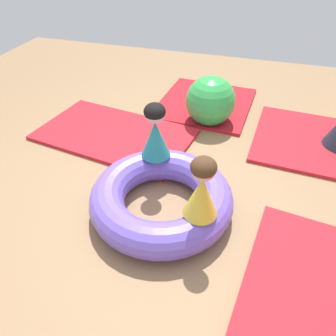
% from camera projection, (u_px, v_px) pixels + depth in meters
% --- Properties ---
extents(ground_plane, '(8.00, 8.00, 0.00)m').
position_uv_depth(ground_plane, '(159.00, 205.00, 2.96)').
color(ground_plane, '#93704C').
extents(gym_mat_front, '(1.28, 1.38, 0.04)m').
position_uv_depth(gym_mat_front, '(205.00, 103.00, 4.47)').
color(gym_mat_front, '#B21923').
rests_on(gym_mat_front, ground).
extents(gym_mat_near_left, '(1.92, 1.29, 0.04)m').
position_uv_depth(gym_mat_near_left, '(115.00, 134.00, 3.85)').
color(gym_mat_near_left, red).
rests_on(gym_mat_near_left, ground).
extents(inflatable_cushion, '(1.24, 1.24, 0.30)m').
position_uv_depth(inflatable_cushion, '(161.00, 198.00, 2.82)').
color(inflatable_cushion, '#7056D1').
rests_on(inflatable_cushion, ground).
extents(child_in_yellow, '(0.33, 0.33, 0.52)m').
position_uv_depth(child_in_yellow, '(202.00, 188.00, 2.32)').
color(child_in_yellow, yellow).
rests_on(child_in_yellow, inflatable_cushion).
extents(child_in_teal, '(0.39, 0.39, 0.53)m').
position_uv_depth(child_in_teal, '(155.00, 131.00, 2.90)').
color(child_in_teal, teal).
rests_on(child_in_teal, inflatable_cushion).
extents(play_ball_orange, '(0.08, 0.08, 0.08)m').
position_uv_depth(play_ball_orange, '(142.00, 159.00, 3.37)').
color(play_ball_orange, orange).
rests_on(play_ball_orange, gym_mat_near_left).
extents(play_ball_yellow, '(0.07, 0.07, 0.07)m').
position_uv_depth(play_ball_yellow, '(203.00, 95.00, 4.55)').
color(play_ball_yellow, yellow).
rests_on(play_ball_yellow, gym_mat_front).
extents(play_ball_pink, '(0.08, 0.08, 0.08)m').
position_uv_depth(play_ball_pink, '(200.00, 108.00, 4.24)').
color(play_ball_pink, pink).
rests_on(play_ball_pink, gym_mat_front).
extents(exercise_ball_large, '(0.60, 0.60, 0.60)m').
position_uv_depth(exercise_ball_large, '(210.00, 101.00, 3.91)').
color(exercise_ball_large, green).
rests_on(exercise_ball_large, ground).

